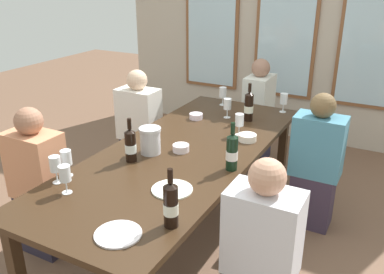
# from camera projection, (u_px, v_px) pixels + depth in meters

# --- Properties ---
(ground_plane) EXTENTS (12.00, 12.00, 0.00)m
(ground_plane) POSITION_uv_depth(u_px,v_px,m) (183.00, 236.00, 3.25)
(ground_plane) COLOR brown
(back_wall_with_windows) EXTENTS (4.22, 0.10, 2.90)m
(back_wall_with_windows) POSITION_uv_depth(u_px,v_px,m) (288.00, 16.00, 4.73)
(back_wall_with_windows) COLOR #BBAE9C
(back_wall_with_windows) RESTS_ON ground
(dining_table) EXTENTS (1.02, 2.55, 0.74)m
(dining_table) POSITION_uv_depth(u_px,v_px,m) (183.00, 158.00, 3.00)
(dining_table) COLOR #382515
(dining_table) RESTS_ON ground
(white_plate_0) EXTENTS (0.25, 0.25, 0.01)m
(white_plate_0) POSITION_uv_depth(u_px,v_px,m) (172.00, 189.00, 2.43)
(white_plate_0) COLOR white
(white_plate_0) RESTS_ON dining_table
(white_plate_1) EXTENTS (0.24, 0.24, 0.01)m
(white_plate_1) POSITION_uv_depth(u_px,v_px,m) (118.00, 234.00, 2.02)
(white_plate_1) COLOR white
(white_plate_1) RESTS_ON dining_table
(metal_pitcher) EXTENTS (0.16, 0.16, 0.19)m
(metal_pitcher) POSITION_uv_depth(u_px,v_px,m) (150.00, 140.00, 2.89)
(metal_pitcher) COLOR silver
(metal_pitcher) RESTS_ON dining_table
(wine_bottle_0) EXTENTS (0.08, 0.08, 0.33)m
(wine_bottle_0) POSITION_uv_depth(u_px,v_px,m) (249.00, 106.00, 3.51)
(wine_bottle_0) COLOR black
(wine_bottle_0) RESTS_ON dining_table
(wine_bottle_1) EXTENTS (0.08, 0.08, 0.32)m
(wine_bottle_1) POSITION_uv_depth(u_px,v_px,m) (232.00, 152.00, 2.64)
(wine_bottle_1) COLOR black
(wine_bottle_1) RESTS_ON dining_table
(wine_bottle_2) EXTENTS (0.08, 0.08, 0.31)m
(wine_bottle_2) POSITION_uv_depth(u_px,v_px,m) (131.00, 145.00, 2.76)
(wine_bottle_2) COLOR black
(wine_bottle_2) RESTS_ON dining_table
(wine_bottle_3) EXTENTS (0.08, 0.08, 0.32)m
(wine_bottle_3) POSITION_uv_depth(u_px,v_px,m) (171.00, 204.00, 2.05)
(wine_bottle_3) COLOR black
(wine_bottle_3) RESTS_ON dining_table
(tasting_bowl_0) EXTENTS (0.12, 0.12, 0.05)m
(tasting_bowl_0) POSITION_uv_depth(u_px,v_px,m) (181.00, 148.00, 2.94)
(tasting_bowl_0) COLOR white
(tasting_bowl_0) RESTS_ON dining_table
(tasting_bowl_1) EXTENTS (0.12, 0.12, 0.05)m
(tasting_bowl_1) POSITION_uv_depth(u_px,v_px,m) (196.00, 116.00, 3.58)
(tasting_bowl_1) COLOR white
(tasting_bowl_1) RESTS_ON dining_table
(tasting_bowl_2) EXTENTS (0.14, 0.14, 0.05)m
(tasting_bowl_2) POSITION_uv_depth(u_px,v_px,m) (247.00, 138.00, 3.13)
(tasting_bowl_2) COLOR white
(tasting_bowl_2) RESTS_ON dining_table
(wine_glass_0) EXTENTS (0.07, 0.07, 0.17)m
(wine_glass_0) POSITION_uv_depth(u_px,v_px,m) (66.00, 159.00, 2.56)
(wine_glass_0) COLOR white
(wine_glass_0) RESTS_ON dining_table
(wine_glass_1) EXTENTS (0.07, 0.07, 0.17)m
(wine_glass_1) POSITION_uv_depth(u_px,v_px,m) (65.00, 174.00, 2.36)
(wine_glass_1) COLOR white
(wine_glass_1) RESTS_ON dining_table
(wine_glass_2) EXTENTS (0.07, 0.07, 0.17)m
(wine_glass_2) POSITION_uv_depth(u_px,v_px,m) (239.00, 121.00, 3.20)
(wine_glass_2) COLOR white
(wine_glass_2) RESTS_ON dining_table
(wine_glass_3) EXTENTS (0.07, 0.07, 0.17)m
(wine_glass_3) POSITION_uv_depth(u_px,v_px,m) (55.00, 165.00, 2.48)
(wine_glass_3) COLOR white
(wine_glass_3) RESTS_ON dining_table
(wine_glass_4) EXTENTS (0.07, 0.07, 0.17)m
(wine_glass_4) POSITION_uv_depth(u_px,v_px,m) (284.00, 99.00, 3.72)
(wine_glass_4) COLOR white
(wine_glass_4) RESTS_ON dining_table
(wine_glass_5) EXTENTS (0.07, 0.07, 0.17)m
(wine_glass_5) POSITION_uv_depth(u_px,v_px,m) (223.00, 93.00, 3.91)
(wine_glass_5) COLOR white
(wine_glass_5) RESTS_ON dining_table
(wine_glass_6) EXTENTS (0.07, 0.07, 0.17)m
(wine_glass_6) POSITION_uv_depth(u_px,v_px,m) (227.00, 104.00, 3.58)
(wine_glass_6) COLOR white
(wine_glass_6) RESTS_ON dining_table
(seated_person_0) EXTENTS (0.38, 0.24, 1.11)m
(seated_person_0) POSITION_uv_depth(u_px,v_px,m) (39.00, 186.00, 2.92)
(seated_person_0) COLOR #2A2534
(seated_person_0) RESTS_ON ground
(seated_person_1) EXTENTS (0.38, 0.24, 1.11)m
(seated_person_1) POSITION_uv_depth(u_px,v_px,m) (261.00, 259.00, 2.19)
(seated_person_1) COLOR #21352C
(seated_person_1) RESTS_ON ground
(seated_person_2) EXTENTS (0.38, 0.24, 1.11)m
(seated_person_2) POSITION_uv_depth(u_px,v_px,m) (140.00, 130.00, 3.92)
(seated_person_2) COLOR #3A353D
(seated_person_2) RESTS_ON ground
(seated_person_3) EXTENTS (0.38, 0.24, 1.11)m
(seated_person_3) POSITION_uv_depth(u_px,v_px,m) (316.00, 165.00, 3.23)
(seated_person_3) COLOR #382C3E
(seated_person_3) RESTS_ON ground
(seated_person_4) EXTENTS (0.24, 0.38, 1.11)m
(seated_person_4) POSITION_uv_depth(u_px,v_px,m) (258.00, 113.00, 4.38)
(seated_person_4) COLOR #2D2A42
(seated_person_4) RESTS_ON ground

